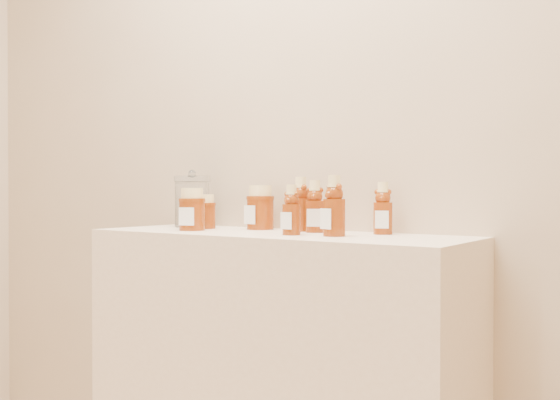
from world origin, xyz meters
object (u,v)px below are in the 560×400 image
Objects in this scene: honey_jar_left at (205,211)px; glass_canister at (192,199)px; bear_bottle_front_left at (291,206)px; display_table at (273,381)px; bear_bottle_back_left at (301,200)px.

glass_canister reaches higher than honey_jar_left.
bear_bottle_front_left reaches higher than honey_jar_left.
honey_jar_left is 0.59× the size of glass_canister.
display_table is 0.70m from glass_canister.
honey_jar_left reaches higher than display_table.
display_table is at bearing -77.15° from bear_bottle_back_left.
honey_jar_left is (-0.32, 0.05, 0.51)m from display_table.
display_table is at bearing -12.71° from glass_canister.
display_table is 0.54m from bear_bottle_front_left.
honey_jar_left is (-0.34, -0.07, -0.04)m from bear_bottle_back_left.
bear_bottle_back_left is at bearing 2.31° from glass_canister.
display_table is 6.20× the size of bear_bottle_back_left.
honey_jar_left is at bearing 171.73° from display_table.
bear_bottle_back_left is at bearing 1.96° from honey_jar_left.
display_table is at bearing -17.46° from honey_jar_left.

